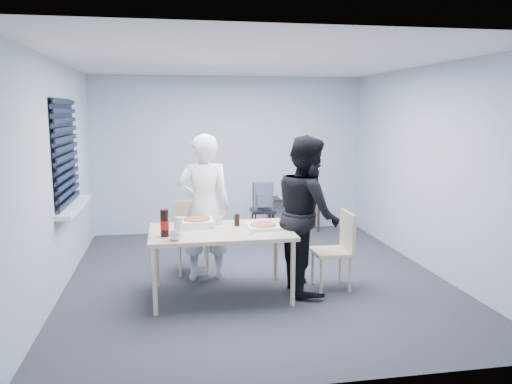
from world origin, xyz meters
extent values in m
plane|color=#323337|center=(0.00, 0.00, 0.00)|extent=(5.00, 5.00, 0.00)
plane|color=white|center=(0.00, 0.00, 2.60)|extent=(5.00, 5.00, 0.00)
plane|color=#B2BEC6|center=(0.00, 2.50, 1.30)|extent=(4.50, 0.00, 4.50)
plane|color=#B2BEC6|center=(0.00, -2.50, 1.30)|extent=(4.50, 0.00, 4.50)
plane|color=#B2BEC6|center=(-2.25, 0.00, 1.30)|extent=(0.00, 5.00, 5.00)
plane|color=#B2BEC6|center=(2.25, 0.00, 1.30)|extent=(0.00, 5.00, 5.00)
plane|color=black|center=(-2.23, 0.40, 1.55)|extent=(0.00, 1.30, 1.30)
cube|color=black|center=(-2.21, 0.40, 1.55)|extent=(0.04, 1.30, 1.25)
cube|color=silver|center=(-2.16, 0.40, 0.89)|extent=(0.18, 1.42, 0.05)
cube|color=beige|center=(-0.48, -0.54, 0.73)|extent=(1.54, 0.97, 0.04)
cylinder|color=beige|center=(-1.19, -0.97, 0.35)|extent=(0.05, 0.05, 0.71)
cylinder|color=beige|center=(-1.19, -0.11, 0.35)|extent=(0.05, 0.05, 0.71)
cylinder|color=beige|center=(0.23, -0.97, 0.35)|extent=(0.05, 0.05, 0.71)
cylinder|color=beige|center=(0.23, -0.11, 0.35)|extent=(0.05, 0.05, 0.71)
cube|color=beige|center=(-0.74, 0.34, 0.43)|extent=(0.42, 0.42, 0.04)
cube|color=beige|center=(-0.74, 0.53, 0.67)|extent=(0.42, 0.04, 0.44)
cylinder|color=beige|center=(-0.91, 0.17, 0.21)|extent=(0.03, 0.03, 0.41)
cylinder|color=beige|center=(-0.91, 0.51, 0.21)|extent=(0.03, 0.03, 0.41)
cylinder|color=beige|center=(-0.57, 0.17, 0.21)|extent=(0.03, 0.03, 0.41)
cylinder|color=beige|center=(-0.57, 0.51, 0.21)|extent=(0.03, 0.03, 0.41)
cube|color=beige|center=(0.79, -0.52, 0.43)|extent=(0.42, 0.42, 0.04)
cube|color=beige|center=(0.98, -0.52, 0.67)|extent=(0.04, 0.42, 0.44)
cylinder|color=beige|center=(0.62, -0.69, 0.21)|extent=(0.03, 0.03, 0.41)
cylinder|color=beige|center=(0.62, -0.35, 0.21)|extent=(0.03, 0.03, 0.41)
cylinder|color=beige|center=(0.96, -0.69, 0.21)|extent=(0.03, 0.03, 0.41)
cylinder|color=beige|center=(0.96, -0.35, 0.21)|extent=(0.03, 0.03, 0.41)
imported|color=white|center=(-0.61, 0.08, 0.89)|extent=(0.65, 0.42, 1.77)
imported|color=black|center=(0.50, -0.51, 0.89)|extent=(0.47, 0.86, 1.77)
cube|color=#322417|center=(1.06, 2.28, 0.56)|extent=(0.87, 0.39, 0.04)
cylinder|color=#322417|center=(0.67, 2.13, 0.27)|extent=(0.04, 0.04, 0.54)
cylinder|color=#322417|center=(0.67, 2.43, 0.27)|extent=(0.04, 0.04, 0.54)
cylinder|color=#322417|center=(1.46, 2.13, 0.27)|extent=(0.04, 0.04, 0.54)
cylinder|color=#322417|center=(1.46, 2.43, 0.27)|extent=(0.04, 0.04, 0.54)
cube|color=black|center=(0.41, 1.69, 0.49)|extent=(0.37, 0.37, 0.04)
cylinder|color=black|center=(0.27, 1.54, 0.23)|extent=(0.04, 0.04, 0.47)
cylinder|color=black|center=(0.27, 1.83, 0.23)|extent=(0.04, 0.04, 0.47)
cylinder|color=black|center=(0.56, 1.54, 0.23)|extent=(0.04, 0.04, 0.47)
cylinder|color=black|center=(0.56, 1.83, 0.23)|extent=(0.04, 0.04, 0.47)
cube|color=slate|center=(0.41, 1.69, 0.72)|extent=(0.30, 0.16, 0.43)
cube|color=slate|center=(0.41, 1.58, 0.67)|extent=(0.22, 0.06, 0.20)
cube|color=white|center=(-0.72, -0.30, 0.77)|extent=(0.36, 0.36, 0.04)
cube|color=white|center=(-0.72, -0.30, 0.80)|extent=(0.36, 0.36, 0.04)
cylinder|color=#CC7F38|center=(-0.72, -0.30, 0.83)|extent=(0.30, 0.30, 0.01)
cube|color=white|center=(-0.01, -0.54, 0.77)|extent=(0.34, 0.34, 0.04)
cylinder|color=#CC7F38|center=(-0.01, -0.54, 0.79)|extent=(0.29, 0.29, 0.01)
imported|color=white|center=(-0.97, -0.90, 0.80)|extent=(0.17, 0.17, 0.10)
imported|color=white|center=(-0.48, -0.26, 0.79)|extent=(0.10, 0.10, 0.09)
cylinder|color=black|center=(-0.28, -0.37, 0.82)|extent=(0.08, 0.08, 0.14)
cylinder|color=black|center=(-1.08, -0.72, 0.89)|extent=(0.08, 0.08, 0.28)
cylinder|color=red|center=(-1.08, -0.72, 0.87)|extent=(0.09, 0.09, 0.09)
cylinder|color=silver|center=(-0.94, -0.75, 0.85)|extent=(0.10, 0.10, 0.20)
torus|color=red|center=(-0.19, -0.81, 0.75)|extent=(0.07, 0.07, 0.00)
cube|color=white|center=(0.91, 2.26, 0.58)|extent=(0.22, 0.29, 0.00)
cube|color=black|center=(1.28, 2.28, 0.61)|extent=(0.13, 0.10, 0.06)
camera|label=1|loc=(-1.03, -5.82, 2.03)|focal=35.00mm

